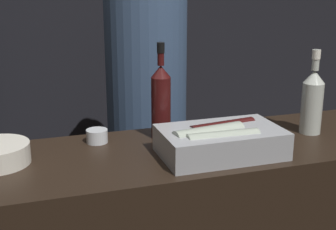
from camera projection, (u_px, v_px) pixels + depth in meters
name	position (u px, v px, depth m)	size (l,w,h in m)	color
wall_back_chalkboard	(76.00, 6.00, 3.71)	(6.40, 0.06, 2.80)	black
ice_bin_with_bottles	(220.00, 140.00, 1.57)	(0.41, 0.25, 0.11)	#9EA0A5
candle_votive	(97.00, 136.00, 1.70)	(0.08, 0.08, 0.05)	silver
red_wine_bottle_black_foil	(161.00, 100.00, 1.72)	(0.07, 0.07, 0.36)	#380F0F
white_wine_bottle	(312.00, 100.00, 1.78)	(0.08, 0.08, 0.32)	#B2B7AD
person_blond_tee	(147.00, 105.00, 2.25)	(0.38, 0.38, 1.83)	black
person_grey_polo	(149.00, 75.00, 2.98)	(0.38, 0.38, 1.82)	black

